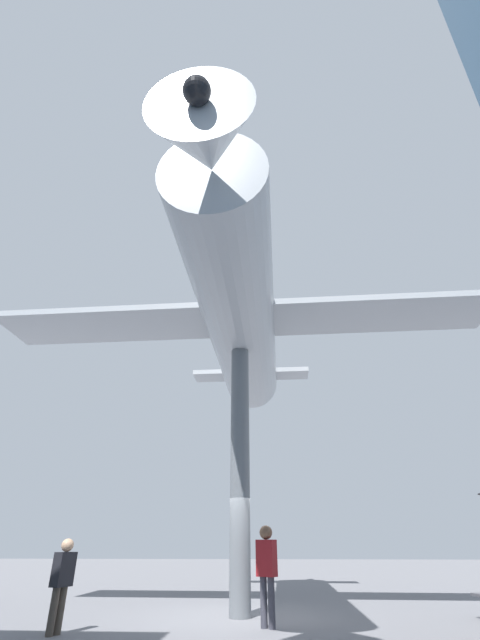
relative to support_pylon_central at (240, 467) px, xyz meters
name	(u,v)px	position (x,y,z in m)	size (l,w,h in m)	color
ground_plane	(240,618)	(0.00, 0.00, -3.26)	(80.00, 80.00, 0.00)	slate
support_pylon_central	(240,467)	(0.00, 0.00, 0.00)	(0.51, 0.51, 6.52)	slate
suspended_airplane	(239,314)	(0.01, 0.37, 4.33)	(14.80, 13.75, 3.26)	#B2B7BC
visitor_person	(267,566)	(-0.64, 1.32, -2.18)	(0.46, 0.39, 1.84)	#383842
visitor_second	(62,578)	(3.29, 2.27, -2.36)	(0.35, 0.45, 1.58)	#4C4238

